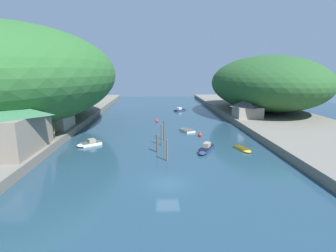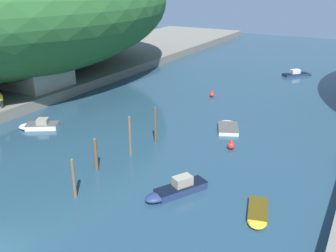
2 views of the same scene
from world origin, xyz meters
name	(u,v)px [view 2 (image 2 of 2)]	position (x,y,z in m)	size (l,w,h in m)	color
water_surface	(205,107)	(0.00, 30.00, 0.00)	(130.00, 130.00, 0.00)	#234256
left_bank	(41,75)	(-27.47, 30.00, 0.63)	(22.00, 120.00, 1.25)	slate
hillside_left	(14,4)	(-28.57, 27.86, 10.94)	(38.20, 53.47, 19.37)	#2D662D
boathouse_shed	(33,70)	(-21.44, 23.43, 3.35)	(8.62, 7.46, 4.08)	#B2A899
boat_far_right_bank	(298,74)	(6.39, 51.33, 0.30)	(4.40, 4.66, 1.01)	navy
boat_white_cruiser	(175,190)	(6.21, 11.02, 0.39)	(3.38, 4.84, 1.26)	navy
boat_near_quay	(258,214)	(12.07, 11.33, 0.19)	(2.06, 3.64, 0.38)	gold
boat_cabin_cruiser	(38,125)	(-12.03, 15.21, 0.33)	(4.11, 3.46, 1.02)	white
boat_moored_right	(228,127)	(4.92, 24.63, 0.21)	(3.27, 4.24, 0.43)	silver
mooring_post_nearest	(74,178)	(0.27, 7.26, 1.51)	(0.24, 0.24, 3.00)	brown
mooring_post_second	(96,154)	(-1.00, 11.12, 1.40)	(0.30, 0.30, 2.79)	brown
mooring_post_middle	(130,136)	(-0.24, 14.75, 1.81)	(0.24, 0.24, 3.60)	brown
mooring_post_fourth	(155,125)	(0.24, 18.14, 1.75)	(0.21, 0.21, 3.49)	brown
channel_buoy_near	(231,145)	(6.93, 20.19, 0.39)	(0.66, 0.66, 0.99)	red
channel_buoy_far	(212,94)	(-0.89, 34.03, 0.36)	(0.61, 0.61, 0.92)	red
person_on_quay	(1,99)	(-17.42, 15.32, 2.23)	(0.24, 0.39, 1.69)	#282D3D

